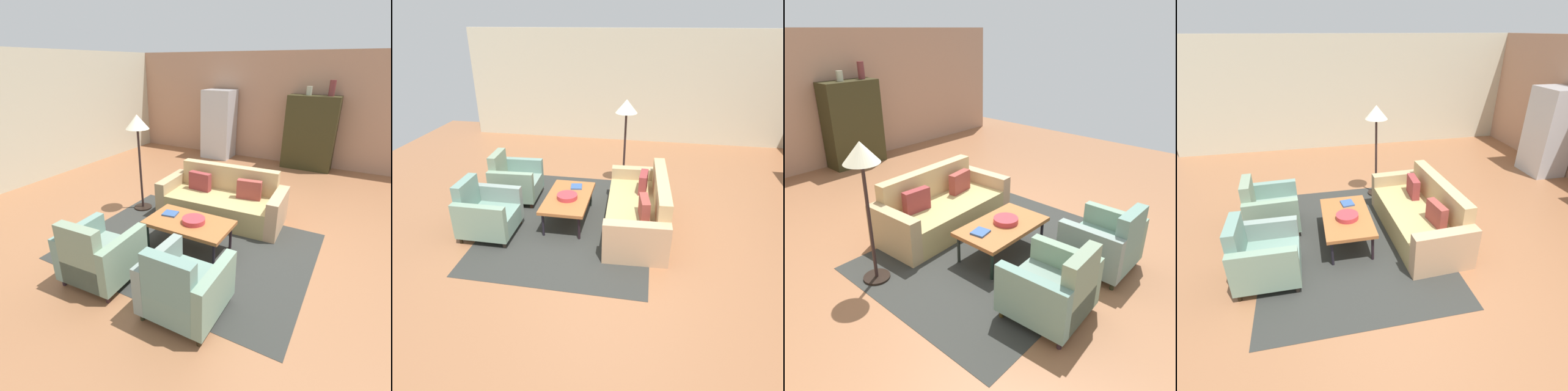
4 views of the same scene
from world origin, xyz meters
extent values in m
plane|color=#96623F|center=(0.00, 0.00, 0.00)|extent=(11.73, 11.73, 0.00)
cube|color=tan|center=(0.00, 4.38, 1.40)|extent=(9.78, 0.12, 2.80)
cube|color=#2F312D|center=(-0.38, -0.66, 0.00)|extent=(3.40, 2.60, 0.01)
cube|color=tan|center=(-0.38, 0.39, 0.21)|extent=(1.78, 0.98, 0.42)
cube|color=tan|center=(-0.40, 0.75, 0.43)|extent=(1.75, 0.26, 0.86)
cube|color=tan|center=(0.58, 0.43, 0.31)|extent=(0.22, 0.91, 0.62)
cube|color=tan|center=(-1.34, 0.34, 0.31)|extent=(0.22, 0.91, 0.62)
cube|color=brown|center=(0.06, 0.51, 0.58)|extent=(0.41, 0.18, 0.32)
cube|color=maroon|center=(-0.84, 0.47, 0.58)|extent=(0.41, 0.14, 0.32)
cylinder|color=black|center=(-0.91, -0.43, 0.19)|extent=(0.04, 0.04, 0.39)
cylinder|color=black|center=(0.15, -0.43, 0.19)|extent=(0.04, 0.04, 0.39)
cylinder|color=black|center=(-0.91, -0.99, 0.19)|extent=(0.04, 0.04, 0.39)
cylinder|color=black|center=(0.15, -0.99, 0.19)|extent=(0.04, 0.04, 0.39)
cube|color=#A65F30|center=(-0.38, -0.71, 0.41)|extent=(1.20, 0.70, 0.05)
cylinder|color=#362B11|center=(-1.34, -1.49, 0.05)|extent=(0.05, 0.05, 0.10)
cylinder|color=#3B2317|center=(-0.66, -1.45, 0.05)|extent=(0.05, 0.05, 0.10)
cylinder|color=#2F1E23|center=(-1.30, -2.17, 0.05)|extent=(0.05, 0.05, 0.10)
cylinder|color=#321D1E|center=(-0.63, -2.13, 0.05)|extent=(0.05, 0.05, 0.10)
cube|color=gray|center=(-0.98, -1.81, 0.25)|extent=(0.60, 0.83, 0.30)
cube|color=gray|center=(-0.97, -2.14, 0.49)|extent=(0.57, 0.17, 0.78)
cube|color=gray|center=(-1.32, -1.83, 0.38)|extent=(0.16, 0.81, 0.56)
cube|color=gray|center=(-0.64, -1.79, 0.38)|extent=(0.16, 0.81, 0.56)
cylinder|color=#3A2514|center=(-0.12, -1.47, 0.05)|extent=(0.05, 0.05, 0.10)
cylinder|color=#322A22|center=(0.56, -1.47, 0.05)|extent=(0.05, 0.05, 0.10)
cylinder|color=#2A2917|center=(-0.12, -2.15, 0.05)|extent=(0.05, 0.05, 0.10)
cylinder|color=black|center=(0.56, -2.15, 0.05)|extent=(0.05, 0.05, 0.10)
cube|color=gray|center=(0.22, -1.81, 0.25)|extent=(0.56, 0.80, 0.30)
cube|color=gray|center=(0.22, -2.14, 0.49)|extent=(0.56, 0.14, 0.78)
cube|color=gray|center=(-0.12, -1.81, 0.38)|extent=(0.12, 0.80, 0.56)
cube|color=gray|center=(0.56, -1.81, 0.38)|extent=(0.12, 0.80, 0.56)
cylinder|color=#B7343C|center=(-0.31, -0.71, 0.47)|extent=(0.33, 0.33, 0.07)
cube|color=#32538C|center=(-0.74, -0.65, 0.45)|extent=(0.23, 0.21, 0.02)
cube|color=#312D16|center=(0.35, 4.03, 0.90)|extent=(1.20, 0.50, 1.80)
cube|color=#34170A|center=(0.05, 4.29, 0.90)|extent=(0.56, 0.01, 1.51)
cube|color=black|center=(0.65, 4.29, 0.90)|extent=(0.56, 0.01, 1.51)
cylinder|color=#AAAC91|center=(0.20, 4.03, 1.90)|extent=(0.13, 0.13, 0.20)
cylinder|color=maroon|center=(0.70, 4.03, 1.98)|extent=(0.14, 0.14, 0.35)
cylinder|color=black|center=(-1.83, 0.06, 0.01)|extent=(0.32, 0.32, 0.03)
cylinder|color=black|center=(-1.83, 0.06, 0.76)|extent=(0.04, 0.04, 1.45)
cone|color=#EEE7C3|center=(-1.83, 0.06, 1.60)|extent=(0.40, 0.40, 0.24)
camera|label=1|loc=(1.59, -4.08, 2.51)|focal=28.55mm
camera|label=2|loc=(4.51, 0.48, 3.02)|focal=32.09mm
camera|label=3|loc=(-3.83, -3.43, 2.80)|focal=34.89mm
camera|label=4|loc=(3.61, -1.19, 2.89)|focal=29.11mm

